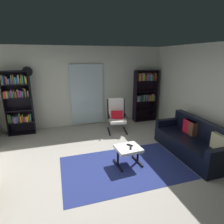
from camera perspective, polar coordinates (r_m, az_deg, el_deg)
The scene contains 13 objects.
ground_plane at distance 4.06m, azimuth -0.46°, elevation -17.38°, with size 7.02×7.02×0.00m, color #AEA89E.
wall_back at distance 6.27m, azimuth -8.19°, elevation 7.66°, with size 5.60×0.06×2.60m, color beige.
wall_right at distance 4.97m, azimuth 30.91°, elevation 3.03°, with size 0.06×6.00×2.60m, color beige.
glass_door_panel at distance 6.25m, azimuth -7.64°, elevation 5.34°, with size 1.10×0.01×2.00m, color silver.
area_rug at distance 4.14m, azimuth 3.75°, elevation -16.62°, with size 2.61×1.62×0.01m, color navy.
bookshelf_near_tv at distance 6.08m, azimuth -27.05°, elevation 3.35°, with size 0.74×0.30×1.90m.
bookshelf_near_sofa at distance 6.75m, azimuth 10.16°, elevation 5.98°, with size 0.82×0.30×1.82m.
leather_sofa at distance 4.90m, azimuth 23.67°, elevation -8.43°, with size 0.80×1.95×0.83m.
lounge_armchair at distance 5.79m, azimuth 1.46°, elevation -0.74°, with size 0.66×0.73×1.02m.
ottoman at distance 4.08m, azimuth 5.01°, elevation -11.66°, with size 0.55×0.52×0.41m.
tv_remote at distance 4.01m, azimuth 5.80°, elevation -10.90°, with size 0.04×0.14×0.02m, color black.
cell_phone at distance 4.12m, azimuth 5.52°, elevation -10.15°, with size 0.07×0.14×0.01m, color black.
wall_clock at distance 6.10m, azimuth -24.64°, elevation 11.30°, with size 0.29×0.03×0.29m.
Camera 1 is at (-0.96, -3.22, 2.28)m, focal length 29.62 mm.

